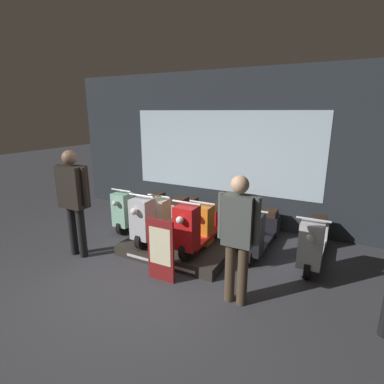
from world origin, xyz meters
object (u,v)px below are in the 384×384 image
scooter_display_right (203,225)px  person_left_browsing (73,194)px  scooter_backrow_4 (314,241)px  price_sign_board (161,250)px  scooter_backrow_0 (140,209)px  scooter_backrow_2 (215,223)px  person_right_browsing (238,233)px  scooter_backrow_3 (261,231)px  scooter_backrow_1 (175,216)px  scooter_display_left (162,217)px

scooter_display_right → person_left_browsing: size_ratio=0.93×
scooter_backrow_4 → price_sign_board: size_ratio=1.79×
scooter_backrow_0 → scooter_backrow_2: same height
scooter_backrow_2 → scooter_display_right: bearing=-85.7°
scooter_backrow_0 → person_right_browsing: (2.73, -1.63, 0.60)m
person_right_browsing → price_sign_board: bearing=-179.7°
scooter_display_right → scooter_backrow_4: size_ratio=1.00×
scooter_backrow_0 → scooter_backrow_3: (2.61, 0.00, 0.00)m
scooter_backrow_0 → person_right_browsing: person_right_browsing is taller
scooter_backrow_1 → scooter_display_right: bearing=-34.9°
scooter_backrow_4 → price_sign_board: price_sign_board is taller
scooter_display_left → scooter_backrow_3: bearing=21.3°
scooter_backrow_3 → person_right_browsing: (0.12, -1.63, 0.60)m
scooter_backrow_3 → price_sign_board: bearing=-121.6°
scooter_backrow_2 → scooter_backrow_3: 0.87m
price_sign_board → scooter_backrow_1: bearing=114.2°
person_right_browsing → person_left_browsing: bearing=-180.0°
scooter_backrow_2 → price_sign_board: (-0.14, -1.64, 0.12)m
scooter_backrow_1 → price_sign_board: price_sign_board is taller
scooter_display_right → scooter_backrow_4: (1.69, 0.64, -0.18)m
price_sign_board → scooter_backrow_0: bearing=134.4°
scooter_backrow_0 → scooter_backrow_3: 2.61m
scooter_backrow_3 → scooter_display_right: bearing=-142.1°
scooter_display_right → person_left_browsing: bearing=-152.0°
scooter_display_right → scooter_backrow_4: bearing=20.7°
scooter_backrow_4 → person_left_browsing: 3.97m
scooter_backrow_2 → person_right_browsing: (0.99, -1.63, 0.60)m
person_right_browsing → price_sign_board: 1.23m
scooter_backrow_0 → person_right_browsing: 3.24m
scooter_display_left → scooter_backrow_3: scooter_display_left is taller
scooter_display_right → scooter_backrow_1: scooter_display_right is taller
scooter_backrow_2 → price_sign_board: 1.65m
scooter_display_right → scooter_backrow_1: bearing=145.1°
person_right_browsing → scooter_display_left: bearing=150.7°
scooter_backrow_1 → scooter_backrow_0: bearing=180.0°
scooter_display_left → scooter_backrow_0: size_ratio=1.00×
price_sign_board → scooter_backrow_2: bearing=85.2°
scooter_backrow_1 → person_right_browsing: size_ratio=1.00×
scooter_backrow_4 → scooter_display_left: bearing=-165.7°
scooter_display_left → price_sign_board: 1.18m
scooter_backrow_1 → scooter_backrow_3: 1.74m
scooter_backrow_0 → scooter_backrow_3: size_ratio=1.00×
scooter_display_left → person_right_browsing: 2.07m
scooter_display_left → scooter_display_right: 0.82m
scooter_display_right → scooter_backrow_2: size_ratio=1.00×
scooter_backrow_1 → person_right_browsing: bearing=-41.2°
scooter_backrow_3 → person_right_browsing: person_right_browsing is taller
scooter_display_left → scooter_backrow_0: bearing=146.6°
scooter_backrow_3 → person_left_browsing: 3.22m
scooter_backrow_1 → scooter_backrow_3: (1.74, 0.00, 0.00)m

